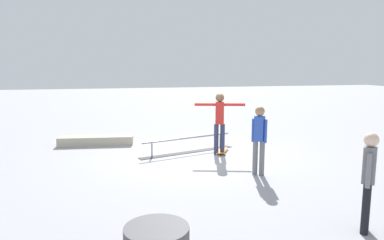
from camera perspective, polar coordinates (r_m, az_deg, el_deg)
ground_plane at (r=9.55m, az=0.85°, el=-5.82°), size 60.00×60.00×0.00m
grind_rail at (r=9.85m, az=-0.66°, el=-4.21°), size 2.86×1.11×0.44m
skate_ledge at (r=11.22m, az=-15.32°, el=-3.22°), size 2.29×0.78×0.27m
skater_main at (r=9.49m, az=4.51°, el=0.10°), size 1.33×0.44×1.69m
skateboard_main at (r=9.87m, az=4.96°, el=-4.93°), size 0.52×0.81×0.09m
bystander_blue_shirt at (r=7.84m, az=10.88°, el=-2.68°), size 0.31×0.28×1.54m
bystander_grey_shirt at (r=5.66m, az=26.78°, el=-8.28°), size 0.27×0.29×1.48m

